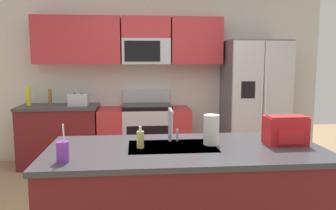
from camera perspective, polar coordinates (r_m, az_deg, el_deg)
The scene contains 13 objects.
kitchen_wall_unit at distance 5.39m, azimuth -3.06°, elevation 6.55°, with size 5.20×0.43×2.60m.
back_counter at distance 5.34m, azimuth -17.56°, elevation -4.86°, with size 1.14×0.63×0.90m.
range_oven at distance 5.23m, azimuth -3.91°, elevation -4.88°, with size 1.36×0.61×1.10m.
refrigerator at distance 5.38m, azimuth 14.13°, elevation 0.48°, with size 0.90×0.76×1.85m.
island_counter at distance 2.81m, azimuth 2.88°, elevation -15.89°, with size 2.13×0.98×0.90m.
toaster at distance 5.15m, azimuth -14.71°, elevation 0.88°, with size 0.28×0.16×0.18m.
pepper_mill at distance 5.28m, azimuth -19.02°, elevation 1.22°, with size 0.05×0.05×0.25m, color brown.
bottle_yellow at distance 5.39m, azimuth -22.22°, elevation 1.38°, with size 0.07×0.07×0.28m, color yellow.
sink_faucet at distance 2.80m, azimuth 0.51°, elevation -2.81°, with size 0.08×0.21×0.28m.
drink_cup_purple at distance 2.39m, azimuth -17.13°, elevation -7.40°, with size 0.08×0.08×0.26m.
soap_dispenser at distance 2.64m, azimuth -4.63°, elevation -5.69°, with size 0.06×0.06×0.17m.
paper_towel_roll at distance 2.75m, azimuth 7.22°, elevation -4.10°, with size 0.12×0.12×0.24m, color white.
backpack at distance 2.90m, azimuth 18.96°, elevation -3.88°, with size 0.32×0.22×0.23m.
Camera 1 is at (-0.37, -3.30, 1.58)m, focal length 36.65 mm.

